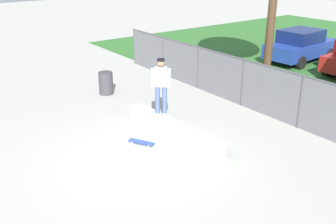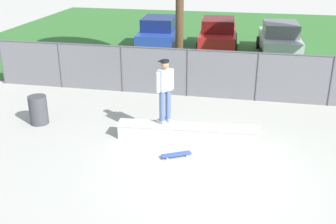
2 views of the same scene
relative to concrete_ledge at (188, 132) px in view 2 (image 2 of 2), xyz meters
name	(u,v)px [view 2 (image 2 of 2)]	position (x,y,z in m)	size (l,w,h in m)	color
ground_plane	(203,170)	(0.63, -1.58, -0.23)	(80.00, 80.00, 0.00)	#ADAAA3
grass_strip	(235,38)	(0.63, 13.93, -0.22)	(29.26, 20.00, 0.02)	#336B2D
concrete_ledge	(188,132)	(0.00, 0.00, 0.00)	(4.05, 0.74, 0.46)	#B7B5AD
skateboarder	(165,88)	(-0.67, 0.04, 1.26)	(0.44, 0.49, 1.84)	beige
skateboard	(176,154)	(-0.14, -1.06, -0.16)	(0.80, 0.56, 0.09)	#334CB2
chainlink_fence	(222,73)	(0.63, 3.63, 0.73)	(17.33, 0.07, 1.77)	#4C4C51
car_blue	(159,32)	(-3.24, 10.74, 0.60)	(2.18, 4.29, 1.66)	#233D9E
car_red	(218,34)	(-0.15, 10.98, 0.60)	(2.18, 4.29, 1.66)	#B21E1E
car_silver	(279,39)	(2.94, 10.43, 0.60)	(2.18, 4.29, 1.66)	#B7BABF
trash_bin	(38,110)	(-4.72, 0.24, 0.21)	(0.56, 0.56, 0.90)	#3F3F44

